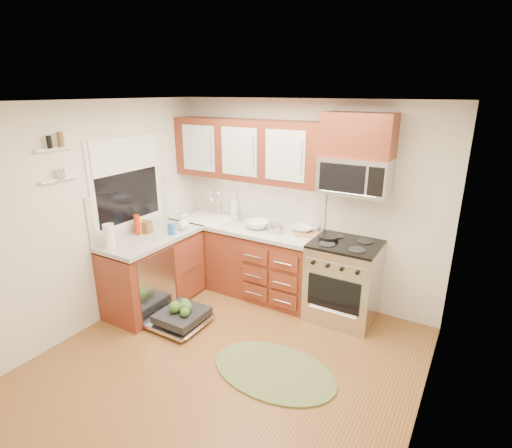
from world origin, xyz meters
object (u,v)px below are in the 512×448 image
Objects in this scene: microwave at (355,176)px; stock_pot at (275,228)px; upper_cabinets at (247,150)px; cup at (314,229)px; bowl_b at (257,225)px; range at (343,281)px; rug at (274,371)px; sink at (209,227)px; cutting_board at (308,234)px; bowl_a at (303,229)px; skillet at (329,238)px; dishwasher at (180,318)px; paper_towel_roll at (109,236)px.

stock_pot is (-0.89, -0.15, -0.72)m from microwave.
upper_cabinets reaches higher than stock_pot.
stock_pot is 1.68× the size of cup.
upper_cabinets is 6.88× the size of bowl_b.
microwave is (0.00, 0.12, 1.23)m from range.
rug is 11.08× the size of cup.
cutting_board reaches higher than sink.
range is 1.26m from bowl_b.
skillet is at bearing -21.94° from bowl_a.
rug is 1.69m from cutting_board.
range is 0.72m from cup.
skillet is at bearing -6.51° from upper_cabinets.
stock_pot reaches higher than dishwasher.
bowl_b is at bearing -0.22° from sink.
cutting_board reaches higher than dishwasher.
microwave is 1.16m from stock_pot.
stock_pot is at bearing 45.39° from paper_towel_roll.
upper_cabinets is 7.07× the size of bowl_a.
cutting_board is at bearing -176.81° from microwave.
cup is (0.02, 0.13, 0.03)m from cutting_board.
paper_towel_roll is at bearing -136.09° from bowl_a.
stock_pot is 1.92m from paper_towel_roll.
skillet is at bearing 89.66° from rug.
bowl_b is 2.64× the size of cup.
range is at bearing -10.44° from cutting_board.
sink is 1.44m from cutting_board.
stock_pot is 0.65× the size of bowl_a.
skillet is (-0.21, -0.11, -0.73)m from microwave.
stock_pot is 0.41m from cutting_board.
cup reaches higher than range.
microwave is 2.62× the size of bowl_a.
stock_pot is 0.27m from bowl_b.
bowl_a is at bearing 145.02° from cutting_board.
sink is 2.31× the size of paper_towel_roll.
upper_cabinets is at bearing 176.65° from cutting_board.
rug is at bearing -61.90° from stock_pot.
range is 4.12× the size of skillet.
skillet is 0.95m from bowl_b.
bowl_a is at bearing 175.32° from microwave.
bowl_b is (0.38, 1.12, 0.87)m from dishwasher.
bowl_b is at bearing -161.07° from cup.
upper_cabinets is at bearing 174.11° from range.
bowl_a reaches higher than rug.
sink is 2.28m from rug.
cutting_board is 1.06× the size of bowl_b.
sink reaches higher than rug.
bowl_a is at bearing 35.67° from stock_pot.
stock_pot is at bearing -1.21° from sink.
cup is at bearing 20.84° from bowl_a.
upper_cabinets is 1.99m from range.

